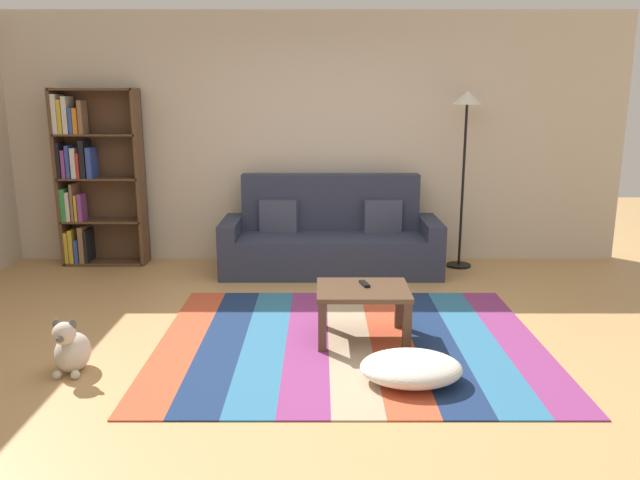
{
  "coord_description": "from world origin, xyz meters",
  "views": [
    {
      "loc": [
        0.06,
        -4.29,
        1.78
      ],
      "look_at": [
        0.08,
        0.62,
        0.65
      ],
      "focal_mm": 34.44,
      "sensor_mm": 36.0,
      "label": 1
    }
  ],
  "objects_px": {
    "dog": "(68,350)",
    "bookshelf": "(86,177)",
    "coffee_table": "(360,297)",
    "standing_lamp": "(463,121)",
    "tv_remote": "(361,284)",
    "couch": "(328,239)",
    "pouf": "(408,368)"
  },
  "relations": [
    {
      "from": "coffee_table",
      "to": "standing_lamp",
      "type": "xyz_separation_m",
      "value": [
        1.2,
        2.1,
        1.22
      ]
    },
    {
      "from": "couch",
      "to": "standing_lamp",
      "type": "xyz_separation_m",
      "value": [
        1.4,
        0.15,
        1.22
      ]
    },
    {
      "from": "dog",
      "to": "couch",
      "type": "bearing_deg",
      "value": 54.87
    },
    {
      "from": "pouf",
      "to": "tv_remote",
      "type": "height_order",
      "value": "tv_remote"
    },
    {
      "from": "bookshelf",
      "to": "coffee_table",
      "type": "bearing_deg",
      "value": -38.41
    },
    {
      "from": "bookshelf",
      "to": "dog",
      "type": "distance_m",
      "value": 3.03
    },
    {
      "from": "dog",
      "to": "standing_lamp",
      "type": "relative_size",
      "value": 0.21
    },
    {
      "from": "couch",
      "to": "bookshelf",
      "type": "distance_m",
      "value": 2.69
    },
    {
      "from": "bookshelf",
      "to": "standing_lamp",
      "type": "relative_size",
      "value": 1.02
    },
    {
      "from": "dog",
      "to": "bookshelf",
      "type": "bearing_deg",
      "value": 106.66
    },
    {
      "from": "dog",
      "to": "standing_lamp",
      "type": "height_order",
      "value": "standing_lamp"
    },
    {
      "from": "pouf",
      "to": "bookshelf",
      "type": "bearing_deg",
      "value": 136.08
    },
    {
      "from": "standing_lamp",
      "to": "tv_remote",
      "type": "xyz_separation_m",
      "value": [
        -1.18,
        -2.02,
        -1.14
      ]
    },
    {
      "from": "coffee_table",
      "to": "dog",
      "type": "height_order",
      "value": "coffee_table"
    },
    {
      "from": "standing_lamp",
      "to": "tv_remote",
      "type": "bearing_deg",
      "value": -120.27
    },
    {
      "from": "bookshelf",
      "to": "tv_remote",
      "type": "xyz_separation_m",
      "value": [
        2.83,
        -2.16,
        -0.55
      ]
    },
    {
      "from": "coffee_table",
      "to": "pouf",
      "type": "bearing_deg",
      "value": -70.23
    },
    {
      "from": "tv_remote",
      "to": "bookshelf",
      "type": "bearing_deg",
      "value": 128.62
    },
    {
      "from": "bookshelf",
      "to": "pouf",
      "type": "height_order",
      "value": "bookshelf"
    },
    {
      "from": "coffee_table",
      "to": "dog",
      "type": "distance_m",
      "value": 2.06
    },
    {
      "from": "couch",
      "to": "dog",
      "type": "height_order",
      "value": "couch"
    },
    {
      "from": "tv_remote",
      "to": "coffee_table",
      "type": "bearing_deg",
      "value": -116.33
    },
    {
      "from": "couch",
      "to": "dog",
      "type": "bearing_deg",
      "value": -125.13
    },
    {
      "from": "standing_lamp",
      "to": "tv_remote",
      "type": "relative_size",
      "value": 12.45
    },
    {
      "from": "bookshelf",
      "to": "dog",
      "type": "height_order",
      "value": "bookshelf"
    },
    {
      "from": "couch",
      "to": "tv_remote",
      "type": "relative_size",
      "value": 15.07
    },
    {
      "from": "coffee_table",
      "to": "couch",
      "type": "bearing_deg",
      "value": 96.1
    },
    {
      "from": "coffee_table",
      "to": "tv_remote",
      "type": "xyz_separation_m",
      "value": [
        0.02,
        0.07,
        0.08
      ]
    },
    {
      "from": "dog",
      "to": "standing_lamp",
      "type": "bearing_deg",
      "value": 40.02
    },
    {
      "from": "coffee_table",
      "to": "pouf",
      "type": "xyz_separation_m",
      "value": [
        0.26,
        -0.73,
        -0.23
      ]
    },
    {
      "from": "standing_lamp",
      "to": "tv_remote",
      "type": "distance_m",
      "value": 2.61
    },
    {
      "from": "pouf",
      "to": "tv_remote",
      "type": "xyz_separation_m",
      "value": [
        -0.25,
        0.8,
        0.32
      ]
    }
  ]
}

